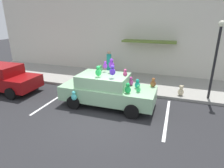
{
  "coord_description": "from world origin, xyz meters",
  "views": [
    {
      "loc": [
        2.73,
        -6.54,
        4.08
      ],
      "look_at": [
        -0.2,
        1.93,
        0.9
      ],
      "focal_mm": 30.12,
      "sensor_mm": 36.0,
      "label": 1
    }
  ],
  "objects": [
    {
      "name": "parking_stripe_front",
      "position": [
        2.63,
        1.0,
        0.0
      ],
      "size": [
        0.12,
        3.6,
        0.01
      ],
      "primitive_type": "cube",
      "color": "silver",
      "rests_on": "ground"
    },
    {
      "name": "plush_covered_car",
      "position": [
        -0.25,
        1.32,
        0.81
      ],
      "size": [
        4.49,
        2.09,
        2.25
      ],
      "color": "#93C496",
      "rests_on": "ground"
    },
    {
      "name": "parking_stripe_rear",
      "position": [
        -3.1,
        1.0,
        0.0
      ],
      "size": [
        0.12,
        3.6,
        0.01
      ],
      "primitive_type": "cube",
      "color": "silver",
      "rests_on": "ground"
    },
    {
      "name": "parked_sedan_behind",
      "position": [
        -6.55,
        1.17,
        0.79
      ],
      "size": [
        4.01,
        1.95,
        1.54
      ],
      "color": "maroon",
      "rests_on": "ground"
    },
    {
      "name": "pedestrian_near_shopfront",
      "position": [
        -1.84,
        5.97,
        0.94
      ],
      "size": [
        0.34,
        0.34,
        1.69
      ],
      "color": "#23AC9F",
      "rests_on": "sidewalk"
    },
    {
      "name": "ground_plane",
      "position": [
        0.0,
        0.0,
        0.0
      ],
      "size": [
        60.0,
        60.0,
        0.0
      ],
      "primitive_type": "plane",
      "color": "#262628"
    },
    {
      "name": "storefront_building",
      "position": [
        0.01,
        7.14,
        3.19
      ],
      "size": [
        24.0,
        1.25,
        6.4
      ],
      "color": "beige",
      "rests_on": "ground"
    },
    {
      "name": "street_lamp_post",
      "position": [
        4.51,
        3.5,
        2.49
      ],
      "size": [
        0.28,
        0.28,
        3.81
      ],
      "color": "black",
      "rests_on": "sidewalk"
    },
    {
      "name": "teddy_bear_on_sidewalk",
      "position": [
        3.16,
        3.4,
        0.42
      ],
      "size": [
        0.3,
        0.25,
        0.58
      ],
      "color": "beige",
      "rests_on": "sidewalk"
    },
    {
      "name": "sidewalk",
      "position": [
        0.0,
        5.0,
        0.07
      ],
      "size": [
        24.0,
        4.0,
        0.15
      ],
      "primitive_type": "cube",
      "color": "gray",
      "rests_on": "ground"
    }
  ]
}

